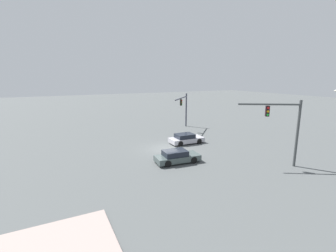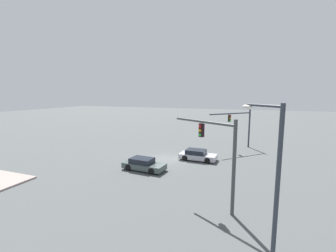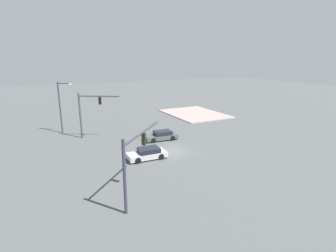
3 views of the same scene
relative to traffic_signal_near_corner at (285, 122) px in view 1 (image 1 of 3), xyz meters
name	(u,v)px [view 1 (image 1 of 3)]	position (x,y,z in m)	size (l,w,h in m)	color
ground_plane	(165,149)	(-9.49, -7.36, -4.11)	(178.35, 178.35, 0.00)	#4F5354
traffic_signal_near_corner	(285,122)	(0.00, 0.00, 0.00)	(2.98, 4.78, 6.12)	#3F4344
traffic_signal_opposite_side	(184,105)	(-18.10, 0.21, -0.35)	(5.15, 4.93, 5.45)	#353643
sedan_car_approaching	(186,139)	(-10.52, -3.92, -3.54)	(2.09, 4.28, 1.21)	#B7B4BD
sedan_car_waiting_far	(177,157)	(-5.17, -8.19, -3.54)	(2.17, 4.44, 1.21)	#445150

